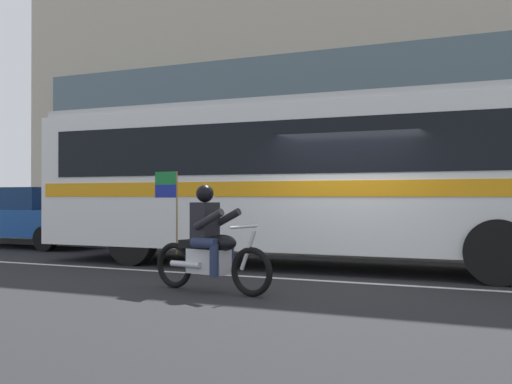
# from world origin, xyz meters

# --- Properties ---
(ground_plane) EXTENTS (60.00, 60.00, 0.00)m
(ground_plane) POSITION_xyz_m (0.00, 0.00, 0.00)
(ground_plane) COLOR black
(sidewalk_curb) EXTENTS (28.00, 3.80, 0.15)m
(sidewalk_curb) POSITION_xyz_m (0.00, 5.10, 0.07)
(sidewalk_curb) COLOR #A39E93
(sidewalk_curb) RESTS_ON ground_plane
(lane_center_stripe) EXTENTS (26.60, 0.14, 0.01)m
(lane_center_stripe) POSITION_xyz_m (0.00, -0.60, 0.00)
(lane_center_stripe) COLOR silver
(lane_center_stripe) RESTS_ON ground_plane
(transit_bus) EXTENTS (11.83, 2.77, 3.22)m
(transit_bus) POSITION_xyz_m (-0.82, 1.19, 1.88)
(transit_bus) COLOR white
(transit_bus) RESTS_ON ground_plane
(motorcycle_with_rider) EXTENTS (2.17, 0.71, 1.78)m
(motorcycle_with_rider) POSITION_xyz_m (-1.37, -2.40, 0.67)
(motorcycle_with_rider) COLOR black
(motorcycle_with_rider) RESTS_ON ground_plane
(parked_sedan_curbside) EXTENTS (4.67, 1.92, 1.64)m
(parked_sedan_curbside) POSITION_xyz_m (-9.88, 2.58, 0.85)
(parked_sedan_curbside) COLOR #194793
(parked_sedan_curbside) RESTS_ON ground_plane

